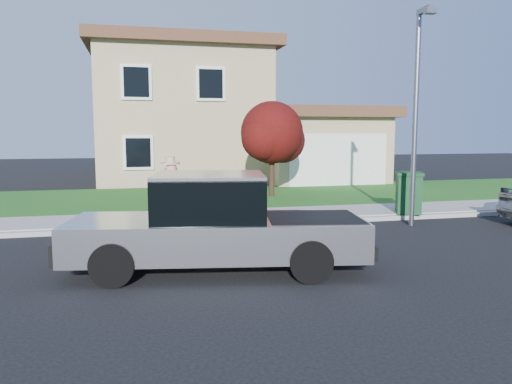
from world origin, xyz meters
TOP-DOWN VIEW (x-y plane):
  - ground at (0.00, 0.00)m, footprint 80.00×80.00m
  - curb at (1.00, 2.90)m, footprint 40.00×0.20m
  - sidewalk at (1.00, 4.00)m, footprint 40.00×2.00m
  - lawn at (1.00, 8.50)m, footprint 40.00×7.00m
  - house at (1.31, 16.38)m, footprint 14.00×11.30m
  - pickup_truck at (-0.94, -1.09)m, footprint 5.59×2.68m
  - woman at (-1.49, 2.46)m, footprint 0.64×0.46m
  - ornamental_tree at (2.67, 8.15)m, footprint 2.57×2.32m
  - trash_bin at (5.37, 3.11)m, footprint 1.00×1.06m
  - street_lamp at (4.82, 1.94)m, footprint 0.29×0.72m

SIDE VIEW (x-z plane):
  - ground at x=0.00m, z-range 0.00..0.00m
  - lawn at x=1.00m, z-range 0.00..0.10m
  - curb at x=1.00m, z-range 0.00..0.12m
  - sidewalk at x=1.00m, z-range 0.00..0.15m
  - trash_bin at x=5.37m, z-range 0.16..1.35m
  - pickup_truck at x=-0.94m, z-range -0.06..1.70m
  - woman at x=-1.49m, z-range -0.05..1.85m
  - ornamental_tree at x=2.67m, z-range 0.59..4.12m
  - house at x=1.31m, z-range -0.26..6.59m
  - street_lamp at x=4.82m, z-range 0.39..5.98m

